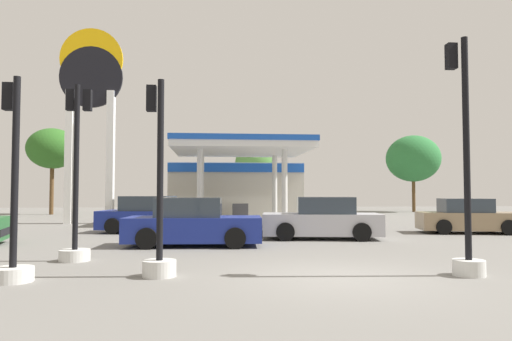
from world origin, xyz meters
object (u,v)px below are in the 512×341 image
car_3 (193,224)px  car_0 (468,217)px  tree_2 (413,159)px  car_1 (151,216)px  traffic_signal_2 (13,227)px  station_pole_sign (91,101)px  car_2 (322,220)px  traffic_signal_0 (159,221)px  tree_1 (255,162)px  traffic_signal_1 (466,201)px  tree_0 (52,149)px  traffic_signal_3 (76,201)px

car_3 → car_0: bearing=17.3°
car_3 → tree_2: bearing=52.7°
car_1 → traffic_signal_2: size_ratio=1.15×
station_pole_sign → car_2: size_ratio=2.39×
car_2 → tree_2: tree_2 is taller
car_2 → traffic_signal_2: traffic_signal_2 is taller
station_pole_sign → tree_2: 28.07m
car_3 → traffic_signal_0: traffic_signal_0 is taller
car_1 → tree_1: 19.38m
car_3 → traffic_signal_0: bearing=-95.3°
car_3 → car_1: bearing=111.4°
car_0 → tree_1: tree_1 is taller
car_1 → car_3: (2.05, -5.23, -0.00)m
car_1 → traffic_signal_1: 13.99m
car_1 → tree_2: bearing=42.8°
car_1 → car_2: 7.66m
car_2 → traffic_signal_1: bearing=-80.9°
tree_0 → tree_1: 16.31m
traffic_signal_1 → tree_0: bearing=122.3°
car_2 → traffic_signal_0: 9.20m
car_1 → traffic_signal_1: size_ratio=0.92×
car_3 → traffic_signal_0: 5.63m
tree_1 → traffic_signal_1: bearing=-86.4°
car_3 → tree_1: tree_1 is taller
car_2 → tree_0: size_ratio=0.69×
traffic_signal_0 → traffic_signal_2: bearing=-173.7°
tree_0 → tree_2: size_ratio=1.00×
car_2 → tree_2: (13.73, 22.44, 4.03)m
station_pole_sign → traffic_signal_0: 18.98m
traffic_signal_0 → tree_0: 30.63m
car_0 → tree_1: size_ratio=0.79×
car_3 → tree_2: (18.56, 24.33, 4.03)m
car_1 → tree_0: tree_0 is taller
car_0 → traffic_signal_3: bearing=-155.3°
traffic_signal_3 → tree_0: (-9.07, 25.60, 3.64)m
traffic_signal_2 → tree_2: tree_2 is taller
station_pole_sign → traffic_signal_0: bearing=-71.3°
station_pole_sign → traffic_signal_2: 18.63m
car_1 → tree_1: size_ratio=0.84×
station_pole_sign → tree_0: station_pole_sign is taller
tree_0 → car_1: bearing=-60.0°
station_pole_sign → traffic_signal_2: station_pole_sign is taller
car_3 → traffic_signal_1: traffic_signal_1 is taller
traffic_signal_0 → traffic_signal_2: traffic_signal_0 is taller
car_3 → tree_1: 23.86m
tree_0 → tree_2: bearing=3.4°
station_pole_sign → tree_0: size_ratio=1.64×
car_2 → car_3: size_ratio=1.02×
car_1 → tree_0: size_ratio=0.70×
station_pole_sign → car_0: bearing=-23.5°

